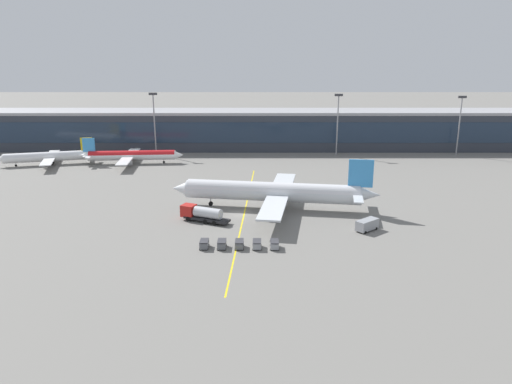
% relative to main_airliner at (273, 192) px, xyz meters
% --- Properties ---
extents(ground_plane, '(700.00, 700.00, 0.00)m').
position_rel_main_airliner_xyz_m(ground_plane, '(-7.37, -4.45, -4.00)').
color(ground_plane, slate).
extents(apron_lead_in_line, '(4.20, 79.92, 0.01)m').
position_rel_main_airliner_xyz_m(apron_lead_in_line, '(-6.48, -2.45, -4.00)').
color(apron_lead_in_line, yellow).
rests_on(apron_lead_in_line, ground_plane).
extents(terminal_building, '(213.80, 17.25, 14.08)m').
position_rel_main_airliner_xyz_m(terminal_building, '(-0.35, 73.59, 3.05)').
color(terminal_building, '#2D333D').
rests_on(terminal_building, ground_plane).
extents(main_airliner, '(47.48, 37.89, 12.06)m').
position_rel_main_airliner_xyz_m(main_airliner, '(0.00, 0.00, 0.00)').
color(main_airliner, silver).
rests_on(main_airliner, ground_plane).
extents(fuel_tanker, '(10.88, 6.69, 3.25)m').
position_rel_main_airliner_xyz_m(fuel_tanker, '(-15.31, -8.81, -2.26)').
color(fuel_tanker, '#232326').
rests_on(fuel_tanker, ground_plane).
extents(crew_van, '(5.17, 4.83, 2.30)m').
position_rel_main_airliner_xyz_m(crew_van, '(18.35, -14.32, -2.69)').
color(crew_van, gray).
rests_on(crew_van, ground_plane).
extents(baggage_cart_0, '(1.65, 2.67, 1.48)m').
position_rel_main_airliner_xyz_m(baggage_cart_0, '(-13.36, -23.50, -3.22)').
color(baggage_cart_0, '#595B60').
rests_on(baggage_cart_0, ground_plane).
extents(baggage_cart_1, '(1.65, 2.67, 1.48)m').
position_rel_main_airliner_xyz_m(baggage_cart_1, '(-10.16, -23.54, -3.22)').
color(baggage_cart_1, '#595B60').
rests_on(baggage_cart_1, ground_plane).
extents(baggage_cart_2, '(1.65, 2.67, 1.48)m').
position_rel_main_airliner_xyz_m(baggage_cart_2, '(-6.96, -23.58, -3.22)').
color(baggage_cart_2, '#595B60').
rests_on(baggage_cart_2, ground_plane).
extents(baggage_cart_3, '(1.65, 2.67, 1.48)m').
position_rel_main_airliner_xyz_m(baggage_cart_3, '(-3.76, -23.62, -3.22)').
color(baggage_cart_3, gray).
rests_on(baggage_cart_3, ground_plane).
extents(baggage_cart_4, '(1.65, 2.67, 1.48)m').
position_rel_main_airliner_xyz_m(baggage_cart_4, '(-0.56, -23.66, -3.22)').
color(baggage_cart_4, gray).
rests_on(baggage_cart_4, ground_plane).
extents(commuter_jet_far, '(30.46, 24.36, 8.20)m').
position_rel_main_airliner_xyz_m(commuter_jet_far, '(-70.05, 45.57, -1.37)').
color(commuter_jet_far, white).
rests_on(commuter_jet_far, ground_plane).
extents(commuter_jet_near, '(33.07, 26.26, 8.50)m').
position_rel_main_airliner_xyz_m(commuter_jet_near, '(-43.75, 47.12, -1.25)').
color(commuter_jet_near, white).
rests_on(commuter_jet_near, ground_plane).
extents(apron_light_mast_0, '(2.80, 0.50, 20.31)m').
position_rel_main_airliner_xyz_m(apron_light_mast_0, '(66.00, 61.63, 8.07)').
color(apron_light_mast_0, gray).
rests_on(apron_light_mast_0, ground_plane).
extents(apron_light_mast_1, '(2.80, 0.50, 20.97)m').
position_rel_main_airliner_xyz_m(apron_light_mast_1, '(24.07, 61.63, 8.42)').
color(apron_light_mast_1, gray).
rests_on(apron_light_mast_1, ground_plane).
extents(apron_light_mast_2, '(2.80, 0.50, 21.34)m').
position_rel_main_airliner_xyz_m(apron_light_mast_2, '(-38.81, 61.63, 8.61)').
color(apron_light_mast_2, gray).
rests_on(apron_light_mast_2, ground_plane).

